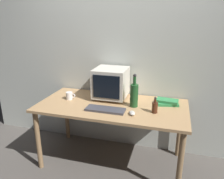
# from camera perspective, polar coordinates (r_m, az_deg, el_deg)

# --- Properties ---
(ground_plane) EXTENTS (6.00, 6.00, 0.00)m
(ground_plane) POSITION_cam_1_polar(r_m,az_deg,el_deg) (2.85, 0.00, -18.12)
(ground_plane) COLOR #56514C
(back_wall) EXTENTS (4.00, 0.08, 2.50)m
(back_wall) POSITION_cam_1_polar(r_m,az_deg,el_deg) (2.78, 2.73, 9.14)
(back_wall) COLOR beige
(back_wall) RESTS_ON ground
(desk) EXTENTS (1.68, 0.82, 0.75)m
(desk) POSITION_cam_1_polar(r_m,az_deg,el_deg) (2.51, 0.00, -5.71)
(desk) COLOR tan
(desk) RESTS_ON ground
(crt_monitor) EXTENTS (0.38, 0.39, 0.37)m
(crt_monitor) POSITION_cam_1_polar(r_m,az_deg,el_deg) (2.61, -0.28, 1.73)
(crt_monitor) COLOR beige
(crt_monitor) RESTS_ON desk
(keyboard) EXTENTS (0.42, 0.15, 0.02)m
(keyboard) POSITION_cam_1_polar(r_m,az_deg,el_deg) (2.32, -1.77, -5.26)
(keyboard) COLOR #3F3F47
(keyboard) RESTS_ON desk
(computer_mouse) EXTENTS (0.09, 0.11, 0.04)m
(computer_mouse) POSITION_cam_1_polar(r_m,az_deg,el_deg) (2.23, 5.28, -6.15)
(computer_mouse) COLOR beige
(computer_mouse) RESTS_ON desk
(bottle_tall) EXTENTS (0.09, 0.09, 0.37)m
(bottle_tall) POSITION_cam_1_polar(r_m,az_deg,el_deg) (2.39, 5.82, -1.30)
(bottle_tall) COLOR #1E4C23
(bottle_tall) RESTS_ON desk
(bottle_short) EXTENTS (0.06, 0.06, 0.17)m
(bottle_short) POSITION_cam_1_polar(r_m,az_deg,el_deg) (2.29, 11.17, -4.50)
(bottle_short) COLOR #472314
(bottle_short) RESTS_ON desk
(book_stack) EXTENTS (0.26, 0.19, 0.06)m
(book_stack) POSITION_cam_1_polar(r_m,az_deg,el_deg) (2.55, 14.33, -3.20)
(book_stack) COLOR #33894C
(book_stack) RESTS_ON desk
(mug) EXTENTS (0.12, 0.08, 0.09)m
(mug) POSITION_cam_1_polar(r_m,az_deg,el_deg) (2.67, -11.08, -1.61)
(mug) COLOR white
(mug) RESTS_ON desk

